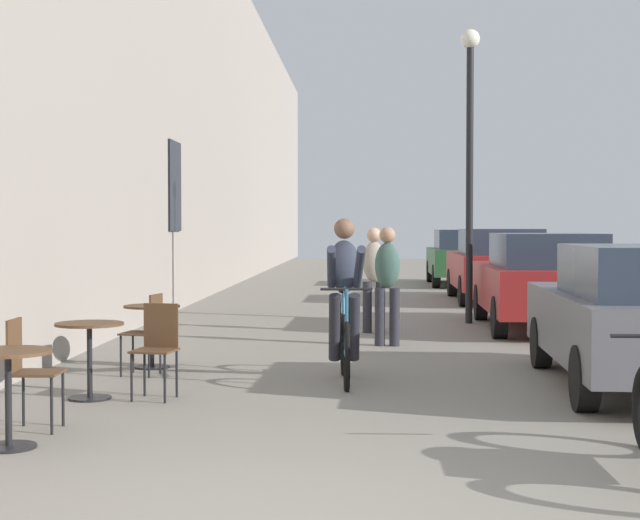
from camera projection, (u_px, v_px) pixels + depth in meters
name	position (u px, v px, depth m)	size (l,w,h in m)	color
building_facade_left	(167.00, 84.00, 19.14)	(0.54, 68.00, 8.83)	gray
cafe_table_near	(8.00, 377.00, 7.16)	(0.64, 0.64, 0.72)	black
cafe_chair_near_toward_street	(27.00, 366.00, 7.79)	(0.39, 0.39, 0.89)	black
cafe_table_mid	(89.00, 344.00, 9.20)	(0.64, 0.64, 0.72)	black
cafe_chair_mid_toward_street	(157.00, 344.00, 9.25)	(0.43, 0.43, 0.89)	black
cafe_table_far	(152.00, 323.00, 11.24)	(0.64, 0.64, 0.72)	black
cafe_chair_far_toward_street	(147.00, 328.00, 10.66)	(0.44, 0.44, 0.89)	black
cyclist_on_bicycle	(345.00, 304.00, 10.34)	(0.52, 1.76, 1.74)	black
pedestrian_near	(387.00, 279.00, 13.29)	(0.35, 0.26, 1.62)	#26262D
pedestrian_mid	(374.00, 274.00, 14.93)	(0.36, 0.27, 1.61)	#26262D
street_lamp	(470.00, 137.00, 16.34)	(0.32, 0.32, 4.90)	black
parked_car_second	(542.00, 280.00, 15.41)	(1.88, 4.30, 1.52)	maroon
parked_car_third	(497.00, 264.00, 21.15)	(1.89, 4.43, 1.57)	maroon
parked_car_fourth	(463.00, 256.00, 27.06)	(1.87, 4.34, 1.54)	#23512D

